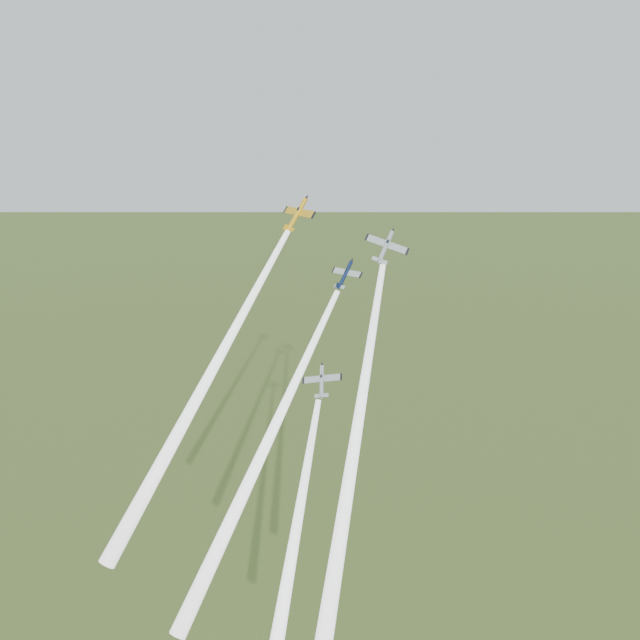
{
  "coord_description": "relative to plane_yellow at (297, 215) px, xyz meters",
  "views": [
    {
      "loc": [
        57.8,
        -116.14,
        124.84
      ],
      "look_at": [
        0.0,
        -6.0,
        92.0
      ],
      "focal_mm": 45.0,
      "sensor_mm": 36.0,
      "label": 1
    }
  ],
  "objects": [
    {
      "name": "plane_silver_right",
      "position": [
        17.16,
        -2.36,
        -3.71
      ],
      "size": [
        7.85,
        6.59,
        8.14
      ],
      "primitive_type": null,
      "rotation": [
        0.94,
        0.3,
        0.2
      ],
      "color": "#ADB5BB"
    },
    {
      "name": "plane_silver_low",
      "position": [
        8.81,
        -7.89,
        -25.51
      ],
      "size": [
        8.37,
        5.89,
        7.22
      ],
      "primitive_type": null,
      "rotation": [
        0.94,
        -0.19,
        0.2
      ],
      "color": "#A5ACB3"
    },
    {
      "name": "smoke_trail_navy",
      "position": [
        1.94,
        -15.77,
        -36.76
      ],
      "size": [
        13.35,
        36.96,
        49.91
      ],
      "primitive_type": null,
      "rotation": [
        -0.63,
        0.0,
        -0.29
      ],
      "color": "white"
    },
    {
      "name": "plane_yellow",
      "position": [
        0.0,
        0.0,
        0.0
      ],
      "size": [
        9.67,
        8.29,
        7.28
      ],
      "primitive_type": null,
      "rotation": [
        0.94,
        0.02,
        -0.41
      ],
      "color": "gold"
    },
    {
      "name": "smoke_trail_yellow",
      "position": [
        -7.79,
        -18.15,
        -26.82
      ],
      "size": [
        17.43,
        35.89,
        50.09
      ],
      "primitive_type": null,
      "rotation": [
        -0.63,
        0.0,
        -0.41
      ],
      "color": "white"
    },
    {
      "name": "smoke_trail_silver_low",
      "position": [
        12.34,
        -25.18,
        -49.48
      ],
      "size": [
        9.41,
        33.55,
        44.4
      ],
      "primitive_type": null,
      "rotation": [
        -0.63,
        0.0,
        0.2
      ],
      "color": "white"
    },
    {
      "name": "smoke_trail_silver_right",
      "position": [
        21.33,
        -23.4,
        -32.84
      ],
      "size": [
        10.68,
        41.04,
        54.72
      ],
      "primitive_type": null,
      "rotation": [
        -0.63,
        0.0,
        0.2
      ],
      "color": "white"
    },
    {
      "name": "plane_navy",
      "position": [
        7.55,
        3.1,
        -10.04
      ],
      "size": [
        7.63,
        6.34,
        5.87
      ],
      "primitive_type": null,
      "rotation": [
        0.94,
        0.0,
        -0.29
      ],
      "color": "#0E1B3D"
    }
  ]
}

